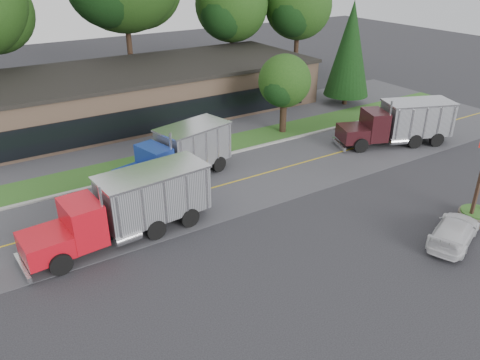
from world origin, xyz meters
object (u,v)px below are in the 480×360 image
(dump_truck_blue, at_px, (181,152))
(dump_truck_red, at_px, (131,205))
(dump_truck_maroon, at_px, (402,122))
(rally_car, at_px, (454,231))

(dump_truck_blue, bearing_deg, dump_truck_red, 29.84)
(dump_truck_red, xyz_separation_m, dump_truck_maroon, (22.63, 1.36, -0.00))
(dump_truck_maroon, bearing_deg, rally_car, 73.25)
(dump_truck_red, height_order, rally_car, dump_truck_red)
(dump_truck_blue, xyz_separation_m, rally_car, (8.57, -14.75, -1.14))
(dump_truck_blue, relative_size, rally_car, 1.84)
(dump_truck_maroon, distance_m, rally_car, 14.15)
(dump_truck_red, bearing_deg, dump_truck_blue, -141.43)
(dump_truck_maroon, height_order, rally_car, dump_truck_maroon)
(dump_truck_red, distance_m, dump_truck_blue, 7.33)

